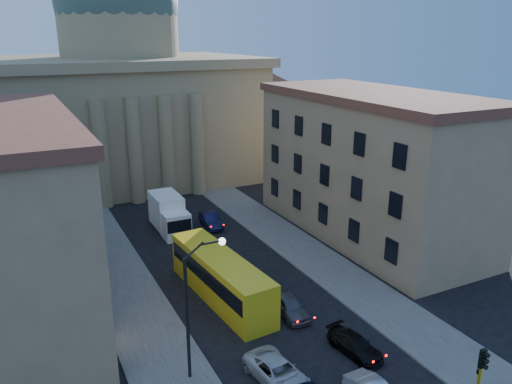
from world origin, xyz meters
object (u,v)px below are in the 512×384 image
street_lamp (195,299)px  box_truck (169,215)px  city_bus (221,276)px  traffic_light (479,377)px

street_lamp → box_truck: street_lamp is taller
street_lamp → city_bus: (4.95, 8.18, -3.38)m
traffic_light → street_lamp: size_ratio=0.49×
traffic_light → box_truck: 34.45m
traffic_light → street_lamp: street_lamp is taller
traffic_light → city_bus: size_ratio=0.34×
traffic_light → city_bus: 19.61m
city_bus → box_truck: (0.63, 15.60, -0.12)m
street_lamp → city_bus: street_lamp is taller
box_truck → traffic_light: bearing=-78.7°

